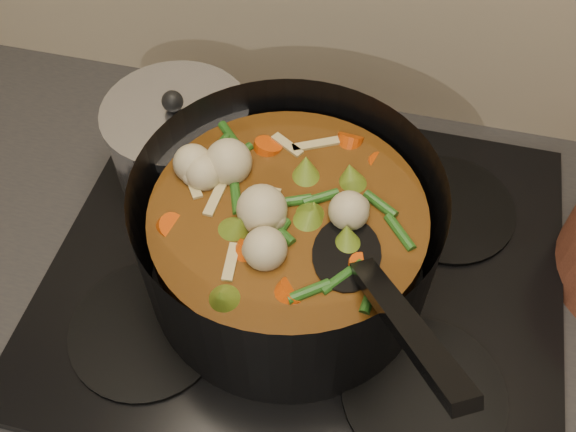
# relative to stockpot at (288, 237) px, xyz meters

# --- Properties ---
(counter) EXTENTS (2.64, 0.64, 0.91)m
(counter) POSITION_rel_stockpot_xyz_m (0.02, 0.02, -0.55)
(counter) COLOR brown
(counter) RESTS_ON ground
(stovetop) EXTENTS (0.62, 0.54, 0.03)m
(stovetop) POSITION_rel_stockpot_xyz_m (0.02, 0.02, -0.09)
(stovetop) COLOR black
(stovetop) RESTS_ON counter
(stockpot) EXTENTS (0.42, 0.44, 0.25)m
(stockpot) POSITION_rel_stockpot_xyz_m (0.00, 0.00, 0.00)
(stockpot) COLOR black
(stockpot) RESTS_ON stovetop
(saucepan) EXTENTS (0.18, 0.18, 0.15)m
(saucepan) POSITION_rel_stockpot_xyz_m (-0.17, 0.12, -0.01)
(saucepan) COLOR silver
(saucepan) RESTS_ON stovetop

